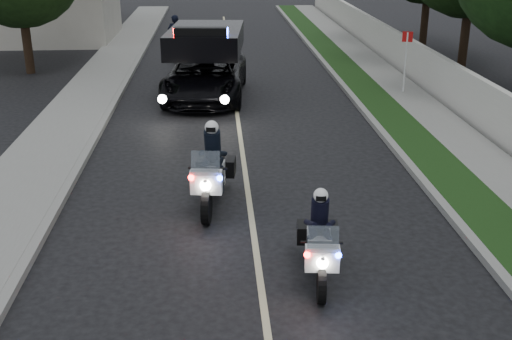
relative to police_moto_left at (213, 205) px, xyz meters
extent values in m
plane|color=black|center=(0.80, -3.88, 0.00)|extent=(120.00, 120.00, 0.00)
cube|color=gray|center=(4.90, 6.12, 0.07)|extent=(0.20, 60.00, 0.15)
cube|color=#193814|center=(5.60, 6.12, 0.08)|extent=(1.20, 60.00, 0.16)
cube|color=gray|center=(6.90, 6.12, 0.08)|extent=(1.40, 60.00, 0.16)
cube|color=beige|center=(7.90, 6.12, 0.75)|extent=(0.22, 60.00, 1.50)
cube|color=gray|center=(-3.30, 6.12, 0.07)|extent=(0.20, 60.00, 0.15)
cube|color=gray|center=(-4.40, 6.12, 0.08)|extent=(2.00, 60.00, 0.16)
cube|color=#BFB78C|center=(0.80, 6.12, 0.00)|extent=(0.12, 50.00, 0.01)
imported|color=black|center=(-0.21, 9.33, 0.00)|extent=(3.16, 5.95, 2.78)
imported|color=black|center=(-1.59, 15.90, 0.00)|extent=(0.74, 1.92, 0.99)
imported|color=black|center=(-1.59, 15.90, 0.00)|extent=(0.70, 0.50, 1.86)
camera|label=1|loc=(0.11, -12.59, 5.61)|focal=44.49mm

